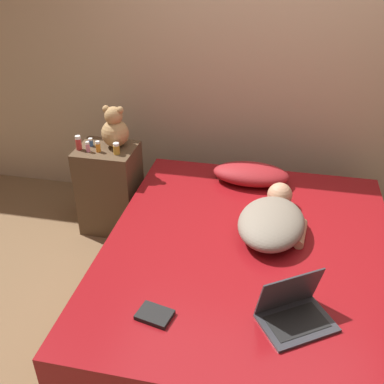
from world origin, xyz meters
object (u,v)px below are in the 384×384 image
at_px(teddy_bear, 115,129).
at_px(book, 155,315).
at_px(person_lying, 273,220).
at_px(bottle_blue, 91,142).
at_px(bottle_amber, 116,149).
at_px(bottle_pink, 88,147).
at_px(bottle_red, 79,143).
at_px(pillow, 251,174).
at_px(bottle_orange, 98,147).
at_px(laptop, 294,311).

xyz_separation_m(teddy_bear, book, (0.70, -1.41, -0.34)).
bearing_deg(teddy_bear, person_lying, -25.02).
relative_size(person_lying, book, 3.87).
distance_m(bottle_blue, bottle_amber, 0.26).
xyz_separation_m(bottle_pink, bottle_red, (-0.08, 0.02, 0.02)).
bearing_deg(teddy_bear, pillow, 1.20).
bearing_deg(bottle_orange, laptop, -38.53).
relative_size(teddy_bear, book, 1.66).
xyz_separation_m(bottle_blue, bottle_red, (-0.06, -0.08, 0.02)).
bearing_deg(bottle_orange, bottle_pink, -169.01).
bearing_deg(bottle_amber, teddy_bear, 111.69).
relative_size(bottle_amber, bottle_orange, 1.03).
xyz_separation_m(bottle_amber, book, (0.65, -1.28, -0.24)).
height_order(teddy_bear, book, teddy_bear).
height_order(person_lying, bottle_blue, bottle_blue).
height_order(laptop, bottle_orange, bottle_orange).
bearing_deg(person_lying, bottle_orange, 167.16).
bearing_deg(book, laptop, 10.56).
xyz_separation_m(laptop, book, (-0.67, -0.12, -0.04)).
xyz_separation_m(person_lying, laptop, (0.14, -0.72, -0.03)).
height_order(person_lying, bottle_red, bottle_red).
bearing_deg(bottle_pink, bottle_red, 165.56).
bearing_deg(bottle_red, bottle_blue, 52.51).
distance_m(pillow, bottle_orange, 1.15).
bearing_deg(laptop, bottle_orange, 108.16).
distance_m(teddy_bear, bottle_blue, 0.22).
relative_size(person_lying, bottle_red, 6.72).
height_order(teddy_bear, bottle_pink, teddy_bear).
distance_m(person_lying, laptop, 0.73).
height_order(laptop, bottle_blue, bottle_blue).
bearing_deg(bottle_orange, bottle_red, 177.68).
height_order(bottle_amber, bottle_red, bottle_red).
bearing_deg(person_lying, bottle_pink, 168.65).
distance_m(laptop, bottle_red, 2.01).
distance_m(bottle_amber, bottle_red, 0.30).
distance_m(laptop, bottle_orange, 1.88).
relative_size(person_lying, bottle_orange, 8.75).
relative_size(bottle_amber, book, 0.45).
height_order(pillow, bottle_red, bottle_red).
bearing_deg(bottle_blue, laptop, -38.73).
bearing_deg(bottle_blue, pillow, 2.82).
bearing_deg(person_lying, bottle_red, 168.80).
distance_m(person_lying, bottle_red, 1.55).
height_order(laptop, bottle_amber, bottle_amber).
distance_m(person_lying, bottle_amber, 1.26).
height_order(bottle_pink, bottle_amber, bottle_amber).
relative_size(bottle_amber, bottle_red, 0.79).
height_order(person_lying, laptop, laptop).
height_order(bottle_amber, bottle_orange, bottle_amber).
bearing_deg(laptop, person_lying, 68.01).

